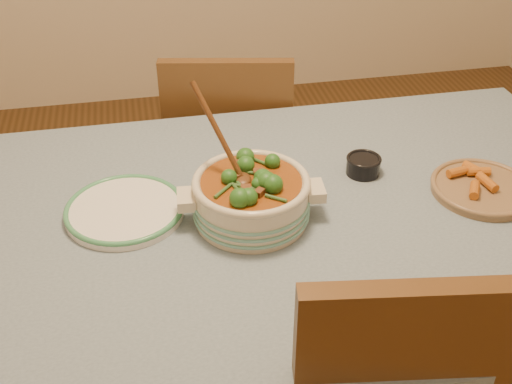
# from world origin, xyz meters

# --- Properties ---
(dining_table) EXTENTS (1.68, 1.08, 0.76)m
(dining_table) POSITION_xyz_m (0.00, 0.00, 0.66)
(dining_table) COLOR brown
(dining_table) RESTS_ON floor
(stew_casserole) EXTENTS (0.35, 0.28, 0.32)m
(stew_casserole) POSITION_xyz_m (-0.11, 0.00, 0.82)
(stew_casserole) COLOR beige
(stew_casserole) RESTS_ON dining_table
(white_plate) EXTENTS (0.29, 0.29, 0.03)m
(white_plate) POSITION_xyz_m (-0.40, 0.08, 0.77)
(white_plate) COLOR white
(white_plate) RESTS_ON dining_table
(condiment_bowl) EXTENTS (0.10, 0.10, 0.05)m
(condiment_bowl) POSITION_xyz_m (0.21, 0.14, 0.78)
(condiment_bowl) COLOR black
(condiment_bowl) RESTS_ON dining_table
(fried_plate) EXTENTS (0.29, 0.29, 0.04)m
(fried_plate) POSITION_xyz_m (0.48, -0.00, 0.77)
(fried_plate) COLOR #87684A
(fried_plate) RESTS_ON dining_table
(chair_far) EXTENTS (0.49, 0.49, 0.89)m
(chair_far) POSITION_xyz_m (-0.05, 0.72, 0.51)
(chair_far) COLOR brown
(chair_far) RESTS_ON floor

